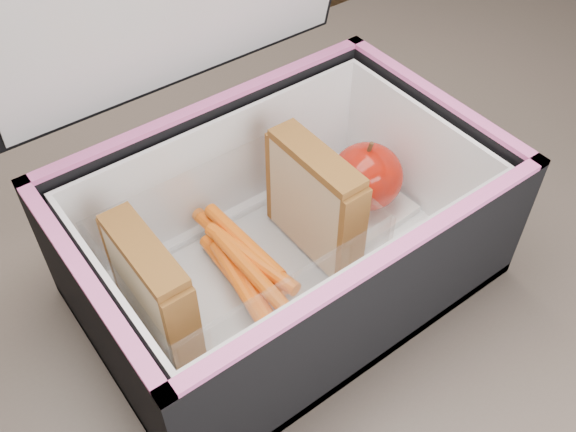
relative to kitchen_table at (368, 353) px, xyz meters
name	(u,v)px	position (x,y,z in m)	size (l,w,h in m)	color
kitchen_table	(368,353)	(0.00, 0.00, 0.00)	(1.20, 0.80, 0.75)	brown
lunch_bag	(282,221)	(-0.05, 0.06, 0.16)	(0.32, 0.26, 0.32)	black
plastic_tub	(239,255)	(-0.09, 0.07, 0.14)	(0.19, 0.14, 0.08)	white
sandwich_left	(153,291)	(-0.16, 0.07, 0.16)	(0.02, 0.09, 0.10)	tan
sandwich_right	(314,202)	(-0.02, 0.07, 0.16)	(0.03, 0.09, 0.10)	tan
carrot_sticks	(244,269)	(-0.09, 0.07, 0.13)	(0.05, 0.16, 0.03)	#F33E00
paper_napkin	(363,205)	(0.05, 0.07, 0.11)	(0.07, 0.07, 0.01)	white
red_apple	(367,176)	(0.05, 0.08, 0.14)	(0.08, 0.08, 0.07)	maroon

